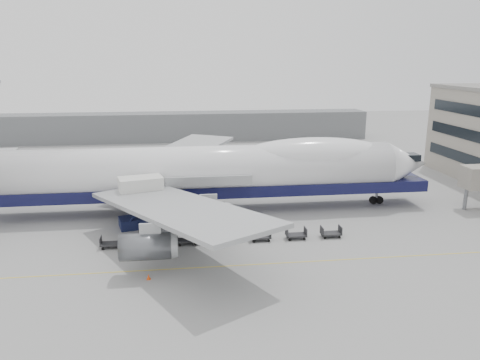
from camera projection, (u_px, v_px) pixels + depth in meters
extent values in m
plane|color=gray|center=(206.00, 244.00, 52.15)|extent=(260.00, 260.00, 0.00)
cube|color=gold|center=(209.00, 267.00, 46.38)|extent=(60.00, 0.15, 0.01)
cylinder|color=slate|center=(465.00, 199.00, 63.88)|extent=(0.50, 0.50, 3.00)
cube|color=slate|center=(150.00, 127.00, 117.26)|extent=(110.00, 8.00, 7.00)
cylinder|color=white|center=(200.00, 170.00, 62.24)|extent=(52.00, 6.40, 6.40)
cube|color=#0F1037|center=(208.00, 188.00, 63.01)|extent=(60.00, 5.76, 1.50)
cone|color=white|center=(406.00, 164.00, 65.81)|extent=(6.00, 6.40, 6.40)
ellipsoid|color=white|center=(314.00, 154.00, 63.72)|extent=(20.67, 5.78, 4.56)
cube|color=#9EA0A3|center=(177.00, 208.00, 48.31)|extent=(20.35, 26.74, 2.26)
cube|color=#9EA0A3|center=(177.00, 154.00, 75.74)|extent=(20.35, 26.74, 2.26)
cylinder|color=#595B60|center=(160.00, 162.00, 80.45)|extent=(4.80, 2.60, 2.60)
cylinder|color=#595B60|center=(197.00, 173.00, 72.55)|extent=(4.80, 2.60, 2.60)
cylinder|color=#595B60|center=(204.00, 214.00, 53.34)|extent=(4.80, 2.60, 2.60)
cylinder|color=#595B60|center=(146.00, 247.00, 43.96)|extent=(4.80, 2.60, 2.60)
cylinder|color=slate|center=(377.00, 195.00, 66.43)|extent=(0.36, 0.36, 2.50)
cylinder|color=black|center=(376.00, 200.00, 66.60)|extent=(1.10, 0.45, 1.10)
cylinder|color=slate|center=(178.00, 210.00, 60.11)|extent=(0.36, 0.36, 2.50)
cylinder|color=black|center=(178.00, 215.00, 60.28)|extent=(1.10, 0.45, 1.10)
cylinder|color=slate|center=(178.00, 196.00, 65.87)|extent=(0.36, 0.36, 2.50)
cylinder|color=black|center=(178.00, 201.00, 66.04)|extent=(1.10, 0.45, 1.10)
cube|color=#161D44|center=(143.00, 221.00, 57.66)|extent=(6.05, 3.92, 1.23)
cube|color=silver|center=(141.00, 187.00, 56.56)|extent=(5.67, 4.03, 2.45)
cube|color=#161D44|center=(141.00, 207.00, 55.93)|extent=(3.88, 1.06, 4.39)
cube|color=#161D44|center=(143.00, 201.00, 58.28)|extent=(3.88, 1.06, 4.39)
cube|color=slate|center=(142.00, 183.00, 58.27)|extent=(2.91, 1.93, 0.15)
cylinder|color=black|center=(125.00, 226.00, 56.37)|extent=(1.00, 0.39, 1.00)
cylinder|color=black|center=(127.00, 220.00, 58.51)|extent=(1.00, 0.39, 1.00)
cylinder|color=black|center=(159.00, 225.00, 56.86)|extent=(1.00, 0.39, 1.00)
cylinder|color=black|center=(160.00, 219.00, 59.00)|extent=(1.00, 0.39, 1.00)
cone|color=#DB430B|center=(149.00, 277.00, 43.73)|extent=(0.36, 0.36, 0.55)
cube|color=#DB430B|center=(149.00, 279.00, 43.79)|extent=(0.38, 0.38, 0.03)
cube|color=#2D2D30|center=(111.00, 244.00, 51.05)|extent=(2.30, 1.35, 0.18)
cube|color=#2D2D30|center=(101.00, 241.00, 50.82)|extent=(0.08, 1.35, 0.90)
cube|color=#2D2D30|center=(121.00, 240.00, 51.09)|extent=(0.08, 1.35, 0.90)
cylinder|color=black|center=(103.00, 249.00, 50.49)|extent=(0.30, 0.12, 0.30)
cylinder|color=black|center=(104.00, 245.00, 51.55)|extent=(0.30, 0.12, 0.30)
cylinder|color=black|center=(119.00, 248.00, 50.70)|extent=(0.30, 0.12, 0.30)
cylinder|color=black|center=(120.00, 244.00, 51.76)|extent=(0.30, 0.12, 0.30)
cube|color=#2D2D30|center=(150.00, 242.00, 51.56)|extent=(2.30, 1.35, 0.18)
cube|color=#2D2D30|center=(139.00, 239.00, 51.32)|extent=(0.08, 1.35, 0.90)
cube|color=#2D2D30|center=(160.00, 238.00, 51.59)|extent=(0.08, 1.35, 0.90)
cylinder|color=black|center=(142.00, 247.00, 51.00)|extent=(0.30, 0.12, 0.30)
cylinder|color=black|center=(142.00, 243.00, 52.06)|extent=(0.30, 0.12, 0.30)
cylinder|color=black|center=(157.00, 246.00, 51.21)|extent=(0.30, 0.12, 0.30)
cylinder|color=black|center=(158.00, 242.00, 52.27)|extent=(0.30, 0.12, 0.30)
cube|color=#2D2D30|center=(187.00, 240.00, 52.07)|extent=(2.30, 1.35, 0.18)
cube|color=#2D2D30|center=(177.00, 237.00, 51.83)|extent=(0.08, 1.35, 0.90)
cube|color=#2D2D30|center=(197.00, 236.00, 52.10)|extent=(0.08, 1.35, 0.90)
cylinder|color=black|center=(180.00, 245.00, 51.51)|extent=(0.30, 0.12, 0.30)
cylinder|color=black|center=(180.00, 241.00, 52.57)|extent=(0.30, 0.12, 0.30)
cylinder|color=black|center=(195.00, 244.00, 51.72)|extent=(0.30, 0.12, 0.30)
cylinder|color=black|center=(195.00, 241.00, 52.78)|extent=(0.30, 0.12, 0.30)
cube|color=#2D2D30|center=(224.00, 238.00, 52.58)|extent=(2.30, 1.35, 0.18)
cube|color=#2D2D30|center=(214.00, 236.00, 52.34)|extent=(0.08, 1.35, 0.90)
cube|color=#2D2D30|center=(234.00, 235.00, 52.61)|extent=(0.08, 1.35, 0.90)
cylinder|color=black|center=(217.00, 243.00, 52.02)|extent=(0.30, 0.12, 0.30)
cylinder|color=black|center=(216.00, 239.00, 53.07)|extent=(0.30, 0.12, 0.30)
cylinder|color=black|center=(232.00, 242.00, 52.23)|extent=(0.30, 0.12, 0.30)
cylinder|color=black|center=(231.00, 239.00, 53.28)|extent=(0.30, 0.12, 0.30)
cube|color=#2D2D30|center=(260.00, 237.00, 53.08)|extent=(2.30, 1.35, 0.18)
cube|color=#2D2D30|center=(251.00, 234.00, 52.85)|extent=(0.08, 1.35, 0.90)
cube|color=#2D2D30|center=(270.00, 233.00, 53.12)|extent=(0.08, 1.35, 0.90)
cylinder|color=black|center=(254.00, 241.00, 52.53)|extent=(0.30, 0.12, 0.30)
cylinder|color=black|center=(252.00, 238.00, 53.58)|extent=(0.30, 0.12, 0.30)
cylinder|color=black|center=(269.00, 241.00, 52.74)|extent=(0.30, 0.12, 0.30)
cylinder|color=black|center=(267.00, 237.00, 53.79)|extent=(0.30, 0.12, 0.30)
cube|color=#2D2D30|center=(296.00, 235.00, 53.59)|extent=(2.30, 1.35, 0.18)
cube|color=#2D2D30|center=(287.00, 232.00, 53.36)|extent=(0.08, 1.35, 0.90)
cube|color=#2D2D30|center=(305.00, 231.00, 53.63)|extent=(0.08, 1.35, 0.90)
cylinder|color=black|center=(290.00, 240.00, 53.04)|extent=(0.30, 0.12, 0.30)
cylinder|color=black|center=(288.00, 236.00, 54.09)|extent=(0.30, 0.12, 0.30)
cylinder|color=black|center=(304.00, 239.00, 53.24)|extent=(0.30, 0.12, 0.30)
cylinder|color=black|center=(302.00, 235.00, 54.30)|extent=(0.30, 0.12, 0.30)
cube|color=#2D2D30|center=(331.00, 233.00, 54.10)|extent=(2.30, 1.35, 0.18)
cube|color=#2D2D30|center=(322.00, 231.00, 53.87)|extent=(0.08, 1.35, 0.90)
cube|color=#2D2D30|center=(340.00, 230.00, 54.14)|extent=(0.08, 1.35, 0.90)
cylinder|color=black|center=(325.00, 238.00, 53.54)|extent=(0.30, 0.12, 0.30)
cylinder|color=black|center=(322.00, 234.00, 54.60)|extent=(0.30, 0.12, 0.30)
cylinder|color=black|center=(339.00, 237.00, 53.75)|extent=(0.30, 0.12, 0.30)
cylinder|color=black|center=(336.00, 234.00, 54.81)|extent=(0.30, 0.12, 0.30)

